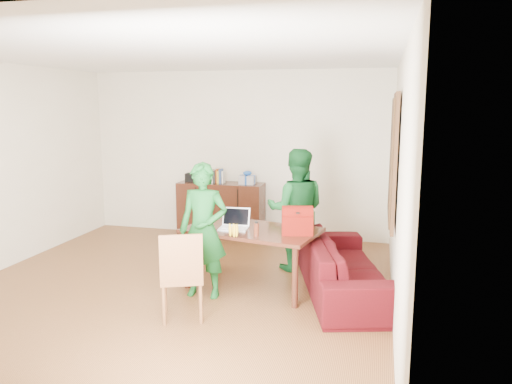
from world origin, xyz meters
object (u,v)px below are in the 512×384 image
(chair, at_px, (182,293))
(table, at_px, (252,236))
(person_far, at_px, (296,210))
(red_bag, at_px, (297,223))
(sofa, at_px, (344,265))
(bottle, at_px, (256,229))
(laptop, at_px, (233,226))
(person_near, at_px, (203,230))

(chair, bearing_deg, table, 43.28)
(person_far, distance_m, red_bag, 0.93)
(table, relative_size, sofa, 0.77)
(table, relative_size, person_far, 1.05)
(red_bag, relative_size, sofa, 0.16)
(table, distance_m, bottle, 0.38)
(chair, xyz_separation_m, laptop, (0.27, 0.93, 0.50))
(table, distance_m, sofa, 1.12)
(table, xyz_separation_m, laptop, (-0.20, -0.09, 0.13))
(person_near, height_order, sofa, person_near)
(chair, height_order, person_near, person_near)
(bottle, xyz_separation_m, red_bag, (0.42, 0.20, 0.04))
(chair, bearing_deg, red_bag, 19.29)
(person_near, height_order, person_far, person_far)
(laptop, height_order, red_bag, red_bag)
(chair, height_order, bottle, chair)
(person_near, bearing_deg, table, 38.36)
(chair, distance_m, bottle, 1.07)
(laptop, height_order, bottle, laptop)
(person_near, distance_m, red_bag, 1.06)
(sofa, bearing_deg, bottle, 99.33)
(laptop, bearing_deg, red_bag, -5.14)
(person_near, xyz_separation_m, red_bag, (1.02, 0.27, 0.08))
(bottle, bearing_deg, person_near, -173.00)
(chair, xyz_separation_m, red_bag, (1.02, 0.91, 0.58))
(table, height_order, red_bag, red_bag)
(table, height_order, laptop, laptop)
(bottle, bearing_deg, chair, -130.06)
(person_near, distance_m, bottle, 0.60)
(person_far, bearing_deg, chair, 56.80)
(chair, bearing_deg, person_near, 67.40)
(person_near, bearing_deg, bottle, 5.54)
(red_bag, bearing_deg, person_far, 87.63)
(person_near, relative_size, red_bag, 4.44)
(chair, bearing_deg, laptop, 51.86)
(bottle, relative_size, sofa, 0.08)
(bottle, bearing_deg, table, 113.17)
(chair, distance_m, person_far, 2.09)
(table, height_order, chair, chair)
(person_far, relative_size, bottle, 9.71)
(bottle, xyz_separation_m, sofa, (0.94, 0.44, -0.49))
(table, bearing_deg, person_near, -128.49)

